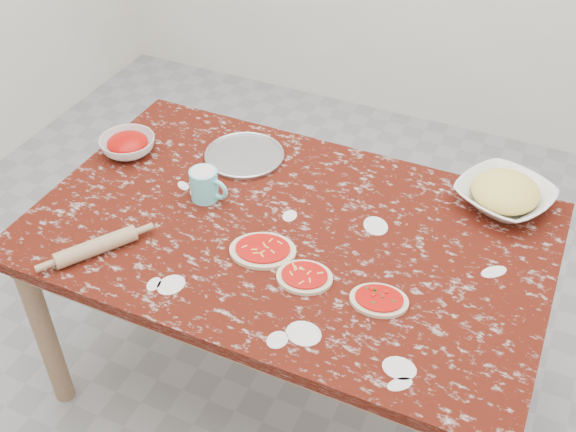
{
  "coord_description": "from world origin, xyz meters",
  "views": [
    {
      "loc": [
        0.68,
        -1.48,
        2.17
      ],
      "look_at": [
        0.0,
        0.0,
        0.8
      ],
      "focal_mm": 43.25,
      "sensor_mm": 36.0,
      "label": 1
    }
  ],
  "objects_px": {
    "worktable": "(288,248)",
    "pizza_tray": "(244,156)",
    "cheese_bowl": "(504,196)",
    "sauce_bowl": "(128,146)",
    "flour_mug": "(205,185)",
    "rolling_pin": "(96,247)"
  },
  "relations": [
    {
      "from": "worktable",
      "to": "flour_mug",
      "type": "bearing_deg",
      "value": 175.01
    },
    {
      "from": "worktable",
      "to": "pizza_tray",
      "type": "relative_size",
      "value": 5.79
    },
    {
      "from": "pizza_tray",
      "to": "sauce_bowl",
      "type": "distance_m",
      "value": 0.42
    },
    {
      "from": "sauce_bowl",
      "to": "cheese_bowl",
      "type": "distance_m",
      "value": 1.3
    },
    {
      "from": "sauce_bowl",
      "to": "rolling_pin",
      "type": "distance_m",
      "value": 0.53
    },
    {
      "from": "worktable",
      "to": "rolling_pin",
      "type": "distance_m",
      "value": 0.59
    },
    {
      "from": "flour_mug",
      "to": "sauce_bowl",
      "type": "bearing_deg",
      "value": 163.63
    },
    {
      "from": "cheese_bowl",
      "to": "rolling_pin",
      "type": "relative_size",
      "value": 1.16
    },
    {
      "from": "cheese_bowl",
      "to": "flour_mug",
      "type": "relative_size",
      "value": 2.11
    },
    {
      "from": "pizza_tray",
      "to": "cheese_bowl",
      "type": "xyz_separation_m",
      "value": [
        0.89,
        0.11,
        0.03
      ]
    },
    {
      "from": "cheese_bowl",
      "to": "flour_mug",
      "type": "height_order",
      "value": "flour_mug"
    },
    {
      "from": "flour_mug",
      "to": "pizza_tray",
      "type": "bearing_deg",
      "value": 88.35
    },
    {
      "from": "sauce_bowl",
      "to": "worktable",
      "type": "bearing_deg",
      "value": -11.4
    },
    {
      "from": "pizza_tray",
      "to": "flour_mug",
      "type": "distance_m",
      "value": 0.26
    },
    {
      "from": "pizza_tray",
      "to": "rolling_pin",
      "type": "height_order",
      "value": "rolling_pin"
    },
    {
      "from": "worktable",
      "to": "sauce_bowl",
      "type": "height_order",
      "value": "sauce_bowl"
    },
    {
      "from": "pizza_tray",
      "to": "sauce_bowl",
      "type": "bearing_deg",
      "value": -159.41
    },
    {
      "from": "pizza_tray",
      "to": "sauce_bowl",
      "type": "relative_size",
      "value": 1.42
    },
    {
      "from": "worktable",
      "to": "sauce_bowl",
      "type": "xyz_separation_m",
      "value": [
        -0.69,
        0.14,
        0.11
      ]
    },
    {
      "from": "worktable",
      "to": "rolling_pin",
      "type": "height_order",
      "value": "rolling_pin"
    },
    {
      "from": "sauce_bowl",
      "to": "flour_mug",
      "type": "bearing_deg",
      "value": -16.37
    },
    {
      "from": "worktable",
      "to": "sauce_bowl",
      "type": "relative_size",
      "value": 8.26
    }
  ]
}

